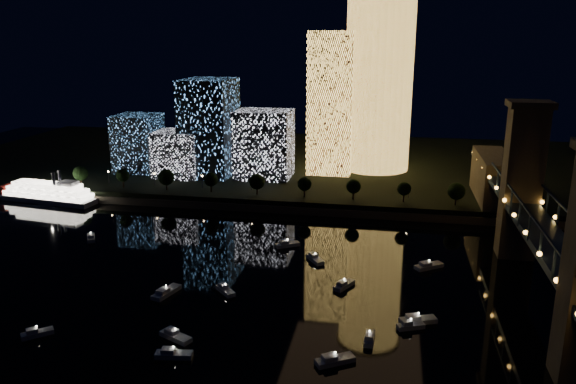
% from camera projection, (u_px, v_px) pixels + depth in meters
% --- Properties ---
extents(ground, '(520.00, 520.00, 0.00)m').
position_uv_depth(ground, '(289.00, 309.00, 147.00)').
color(ground, black).
rests_on(ground, ground).
extents(far_bank, '(420.00, 160.00, 5.00)m').
position_uv_depth(far_bank, '(344.00, 165.00, 297.78)').
color(far_bank, black).
rests_on(far_bank, ground).
extents(seawall, '(420.00, 6.00, 3.00)m').
position_uv_depth(seawall, '(327.00, 211.00, 224.21)').
color(seawall, '#6B5E4C').
rests_on(seawall, ground).
extents(tower_cylindrical, '(34.00, 34.00, 86.75)m').
position_uv_depth(tower_cylindrical, '(379.00, 80.00, 268.87)').
color(tower_cylindrical, '#FFBE51').
rests_on(tower_cylindrical, far_bank).
extents(tower_rectangular, '(20.80, 20.80, 66.19)m').
position_uv_depth(tower_rectangular, '(331.00, 103.00, 265.21)').
color(tower_rectangular, '#FFBE51').
rests_on(tower_rectangular, far_bank).
extents(midrise_blocks, '(85.73, 31.63, 44.77)m').
position_uv_depth(midrise_blocks, '(207.00, 137.00, 264.61)').
color(midrise_blocks, white).
rests_on(midrise_blocks, far_bank).
extents(truss_bridge, '(13.00, 266.00, 50.00)m').
position_uv_depth(truss_bridge, '(558.00, 263.00, 134.61)').
color(truss_bridge, '#17284C').
rests_on(truss_bridge, ground).
extents(riverboat, '(48.20, 15.94, 14.27)m').
position_uv_depth(riverboat, '(44.00, 193.00, 241.56)').
color(riverboat, silver).
rests_on(riverboat, ground).
extents(motorboats, '(122.94, 76.72, 2.78)m').
position_uv_depth(motorboats, '(272.00, 296.00, 152.47)').
color(motorboats, silver).
rests_on(motorboats, ground).
extents(esplanade_trees, '(166.70, 6.87, 8.94)m').
position_uv_depth(esplanade_trees, '(254.00, 182.00, 233.00)').
color(esplanade_trees, black).
rests_on(esplanade_trees, far_bank).
extents(street_lamps, '(132.70, 0.70, 5.65)m').
position_uv_depth(street_lamps, '(251.00, 181.00, 239.58)').
color(street_lamps, black).
rests_on(street_lamps, far_bank).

